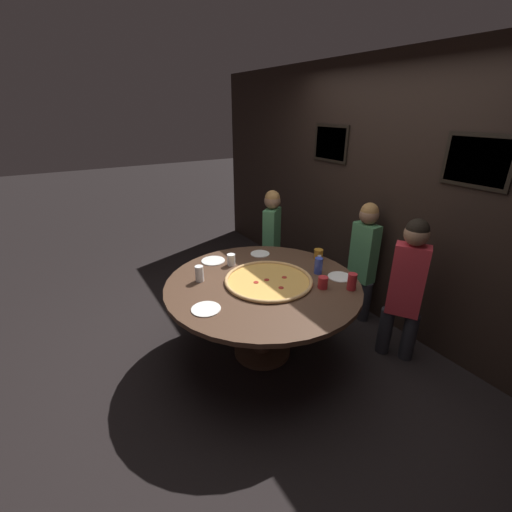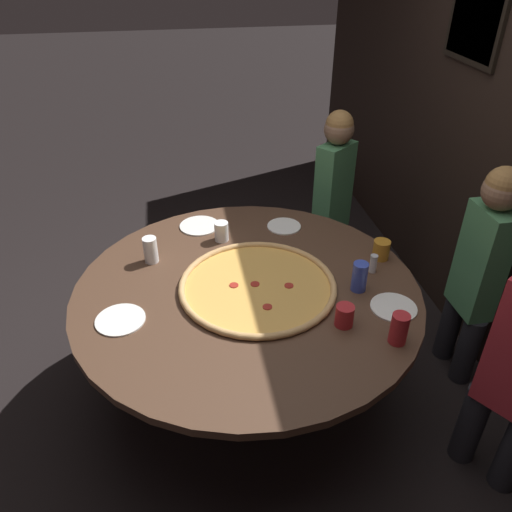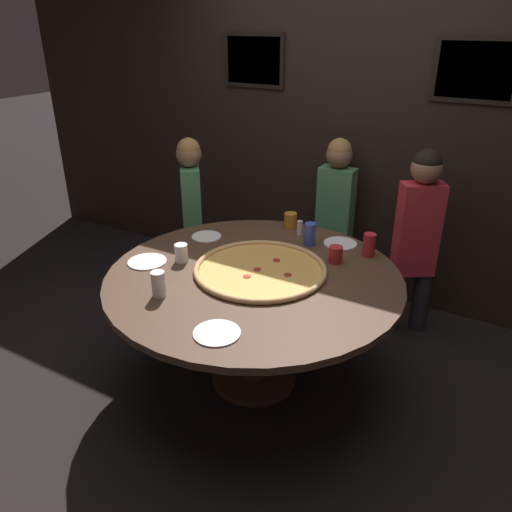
% 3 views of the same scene
% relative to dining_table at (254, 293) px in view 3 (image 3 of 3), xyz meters
% --- Properties ---
extents(ground_plane, '(24.00, 24.00, 0.00)m').
position_rel_dining_table_xyz_m(ground_plane, '(0.00, 0.00, -0.62)').
color(ground_plane, black).
extents(back_wall, '(6.40, 0.08, 2.60)m').
position_rel_dining_table_xyz_m(back_wall, '(0.00, 1.44, 0.69)').
color(back_wall, black).
rests_on(back_wall, ground_plane).
extents(dining_table, '(1.67, 1.67, 0.74)m').
position_rel_dining_table_xyz_m(dining_table, '(0.00, 0.00, 0.00)').
color(dining_table, '#4C3323').
rests_on(dining_table, ground_plane).
extents(giant_pizza, '(0.76, 0.76, 0.03)m').
position_rel_dining_table_xyz_m(giant_pizza, '(0.01, 0.05, 0.13)').
color(giant_pizza, '#E5A84C').
rests_on(giant_pizza, dining_table).
extents(drink_cup_far_right, '(0.08, 0.08, 0.10)m').
position_rel_dining_table_xyz_m(drink_cup_far_right, '(0.34, 0.37, 0.17)').
color(drink_cup_far_right, '#B22328').
rests_on(drink_cup_far_right, dining_table).
extents(drink_cup_by_shaker, '(0.09, 0.09, 0.10)m').
position_rel_dining_table_xyz_m(drink_cup_by_shaker, '(-0.13, 0.73, 0.17)').
color(drink_cup_by_shaker, '#BC7A23').
rests_on(drink_cup_by_shaker, dining_table).
extents(drink_cup_centre_back, '(0.07, 0.07, 0.14)m').
position_rel_dining_table_xyz_m(drink_cup_centre_back, '(-0.31, -0.45, 0.19)').
color(drink_cup_centre_back, white).
rests_on(drink_cup_centre_back, dining_table).
extents(drink_cup_beside_pizza, '(0.07, 0.07, 0.15)m').
position_rel_dining_table_xyz_m(drink_cup_beside_pizza, '(0.11, 0.52, 0.19)').
color(drink_cup_beside_pizza, '#384CB7').
rests_on(drink_cup_beside_pizza, dining_table).
extents(drink_cup_far_left, '(0.07, 0.07, 0.14)m').
position_rel_dining_table_xyz_m(drink_cup_far_left, '(0.48, 0.56, 0.19)').
color(drink_cup_far_left, '#B22328').
rests_on(drink_cup_far_left, dining_table).
extents(drink_cup_front_edge, '(0.08, 0.08, 0.11)m').
position_rel_dining_table_xyz_m(drink_cup_front_edge, '(-0.45, -0.07, 0.18)').
color(drink_cup_front_edge, white).
rests_on(drink_cup_front_edge, dining_table).
extents(white_plate_right_side, '(0.19, 0.19, 0.01)m').
position_rel_dining_table_xyz_m(white_plate_right_side, '(-0.54, 0.30, 0.12)').
color(white_plate_right_side, white).
rests_on(white_plate_right_side, dining_table).
extents(white_plate_left_side, '(0.22, 0.22, 0.01)m').
position_rel_dining_table_xyz_m(white_plate_left_side, '(0.14, -0.59, 0.12)').
color(white_plate_left_side, white).
rests_on(white_plate_left_side, dining_table).
extents(white_plate_far_back, '(0.23, 0.23, 0.01)m').
position_rel_dining_table_xyz_m(white_plate_far_back, '(-0.63, -0.18, 0.12)').
color(white_plate_far_back, white).
rests_on(white_plate_far_back, dining_table).
extents(white_plate_beside_cup, '(0.21, 0.21, 0.01)m').
position_rel_dining_table_xyz_m(white_plate_beside_cup, '(0.27, 0.64, 0.12)').
color(white_plate_beside_cup, white).
rests_on(white_plate_beside_cup, dining_table).
extents(condiment_shaker, '(0.04, 0.04, 0.10)m').
position_rel_dining_table_xyz_m(condiment_shaker, '(-0.02, 0.64, 0.17)').
color(condiment_shaker, silver).
rests_on(condiment_shaker, dining_table).
extents(diner_far_left, '(0.28, 0.32, 1.26)m').
position_rel_dining_table_xyz_m(diner_far_left, '(-0.98, 0.74, 0.10)').
color(diner_far_left, '#232328').
rests_on(diner_far_left, ground_plane).
extents(diner_side_left, '(0.34, 0.28, 1.32)m').
position_rel_dining_table_xyz_m(diner_side_left, '(0.66, 1.03, 0.13)').
color(diner_side_left, '#232328').
rests_on(diner_side_left, ground_plane).
extents(diner_far_right, '(0.32, 0.19, 1.27)m').
position_rel_dining_table_xyz_m(diner_far_right, '(0.01, 1.23, 0.10)').
color(diner_far_right, '#232328').
rests_on(diner_far_right, ground_plane).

